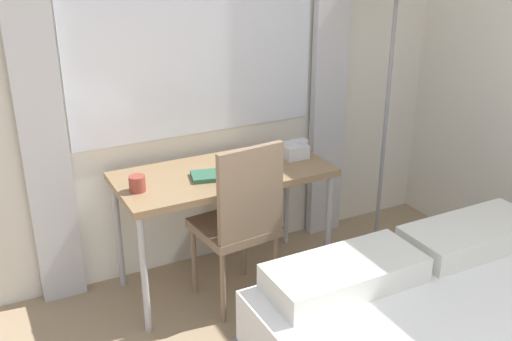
% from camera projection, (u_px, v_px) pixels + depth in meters
% --- Properties ---
extents(wall_back_with_window, '(4.63, 0.13, 2.70)m').
position_uv_depth(wall_back_with_window, '(177.00, 50.00, 3.37)').
color(wall_back_with_window, silver).
rests_on(wall_back_with_window, ground_plane).
extents(desk, '(1.21, 0.57, 0.73)m').
position_uv_depth(desk, '(223.00, 181.00, 3.39)').
color(desk, '#937551').
rests_on(desk, ground_plane).
extents(desk_chair, '(0.43, 0.43, 0.98)m').
position_uv_depth(desk_chair, '(240.00, 217.00, 3.22)').
color(desk_chair, '#8C7259').
rests_on(desk_chair, ground_plane).
extents(telephone, '(0.16, 0.13, 0.11)m').
position_uv_depth(telephone, '(294.00, 150.00, 3.54)').
color(telephone, silver).
rests_on(telephone, desk).
extents(book, '(0.32, 0.21, 0.02)m').
position_uv_depth(book, '(219.00, 175.00, 3.28)').
color(book, '#33664C').
rests_on(book, desk).
extents(mug, '(0.09, 0.09, 0.08)m').
position_uv_depth(mug, '(137.00, 184.00, 3.10)').
color(mug, '#993F33').
rests_on(mug, desk).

